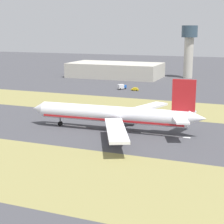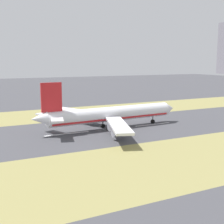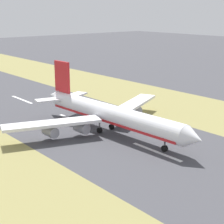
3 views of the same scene
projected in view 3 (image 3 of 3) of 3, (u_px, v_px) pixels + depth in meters
ground_plane at (101, 130)px, 120.96m from camera, size 800.00×800.00×0.00m
grass_median_west at (190, 108)px, 148.79m from camera, size 40.00×600.00×0.01m
centreline_dash_near at (22, 100)px, 161.95m from camera, size 1.20×18.00×0.01m
centreline_dash_mid at (74, 120)px, 132.38m from camera, size 1.20×18.00×0.01m
centreline_dash_far at (157, 152)px, 102.81m from camera, size 1.20×18.00×0.01m
airplane_main_jet at (108, 114)px, 117.81m from camera, size 64.05×67.19×20.20m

